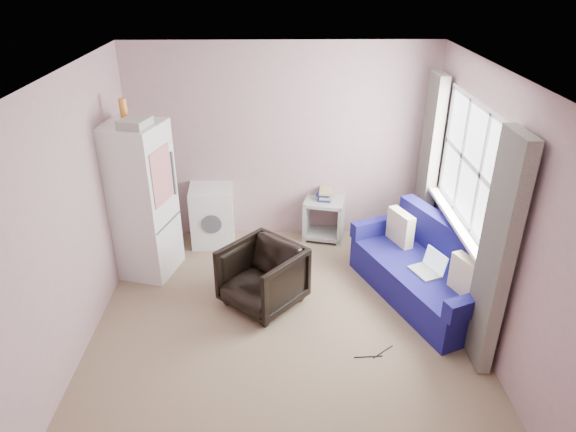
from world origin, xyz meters
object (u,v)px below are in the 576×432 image
(washing_machine, at_px, (212,214))
(sofa, at_px, (428,272))
(armchair, at_px, (262,274))
(side_table, at_px, (325,214))
(fridge, at_px, (141,200))

(washing_machine, distance_m, sofa, 2.78)
(armchair, height_order, side_table, armchair)
(washing_machine, relative_size, sofa, 0.38)
(armchair, bearing_deg, sofa, 45.52)
(side_table, distance_m, sofa, 1.70)
(washing_machine, xyz_separation_m, sofa, (2.47, -1.26, -0.10))
(armchair, relative_size, side_table, 1.10)
(washing_machine, bearing_deg, fridge, -139.47)
(fridge, bearing_deg, sofa, 4.75)
(side_table, height_order, sofa, sofa)
(armchair, bearing_deg, side_table, 104.05)
(armchair, distance_m, washing_machine, 1.54)
(side_table, relative_size, sofa, 0.34)
(fridge, relative_size, washing_machine, 2.69)
(armchair, xyz_separation_m, sofa, (1.79, 0.12, -0.08))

